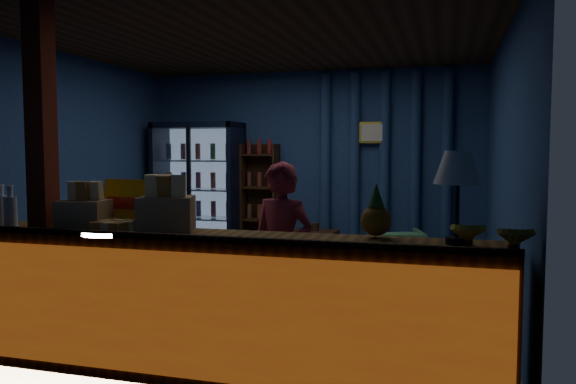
% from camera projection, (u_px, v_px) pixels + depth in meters
% --- Properties ---
extents(ground, '(4.60, 4.60, 0.00)m').
position_uv_depth(ground, '(262.00, 299.00, 5.74)').
color(ground, '#515154').
rests_on(ground, ground).
extents(room_walls, '(4.60, 4.60, 4.60)m').
position_uv_depth(room_walls, '(261.00, 145.00, 5.62)').
color(room_walls, navy).
rests_on(room_walls, ground).
extents(counter, '(4.40, 0.57, 0.99)m').
position_uv_depth(counter, '(174.00, 301.00, 3.87)').
color(counter, brown).
rests_on(counter, ground).
extents(support_post, '(0.16, 0.16, 2.60)m').
position_uv_depth(support_post, '(43.00, 180.00, 4.10)').
color(support_post, maroon).
rests_on(support_post, ground).
extents(beverage_cooler, '(1.20, 0.62, 1.90)m').
position_uv_depth(beverage_cooler, '(201.00, 192.00, 7.93)').
color(beverage_cooler, black).
rests_on(beverage_cooler, ground).
extents(bottle_shelf, '(0.50, 0.28, 1.60)m').
position_uv_depth(bottle_shelf, '(261.00, 202.00, 7.84)').
color(bottle_shelf, '#3D2313').
rests_on(bottle_shelf, ground).
extents(curtain_folds, '(1.74, 0.14, 2.50)m').
position_uv_depth(curtain_folds, '(384.00, 167.00, 7.42)').
color(curtain_folds, navy).
rests_on(curtain_folds, room_walls).
extents(framed_picture, '(0.36, 0.04, 0.28)m').
position_uv_depth(framed_picture, '(373.00, 132.00, 7.39)').
color(framed_picture, gold).
rests_on(framed_picture, room_walls).
extents(shopkeeper, '(0.58, 0.44, 1.43)m').
position_uv_depth(shopkeeper, '(281.00, 255.00, 4.29)').
color(shopkeeper, maroon).
rests_on(shopkeeper, ground).
extents(green_chair, '(0.75, 0.76, 0.57)m').
position_uv_depth(green_chair, '(396.00, 253.00, 6.75)').
color(green_chair, '#4F9E61').
rests_on(green_chair, ground).
extents(side_table, '(0.57, 0.43, 0.59)m').
position_uv_depth(side_table, '(315.00, 250.00, 7.14)').
color(side_table, '#3D2313').
rests_on(side_table, ground).
extents(yellow_sign, '(0.45, 0.12, 0.35)m').
position_uv_depth(yellow_sign, '(128.00, 203.00, 4.17)').
color(yellow_sign, '#F2AB0C').
rests_on(yellow_sign, counter).
extents(snack_box_left, '(0.45, 0.41, 0.40)m').
position_uv_depth(snack_box_left, '(166.00, 211.00, 3.95)').
color(snack_box_left, '#977849').
rests_on(snack_box_left, counter).
extents(snack_box_centre, '(0.37, 0.32, 0.34)m').
position_uv_depth(snack_box_centre, '(84.00, 213.00, 4.00)').
color(snack_box_centre, '#977849').
rests_on(snack_box_centre, counter).
extents(pastry_tray, '(0.50, 0.50, 0.08)m').
position_uv_depth(pastry_tray, '(115.00, 229.00, 3.87)').
color(pastry_tray, silver).
rests_on(pastry_tray, counter).
extents(banana_bunches, '(0.47, 0.28, 0.16)m').
position_uv_depth(banana_bunches, '(490.00, 235.00, 3.23)').
color(banana_bunches, gold).
rests_on(banana_bunches, counter).
extents(table_lamp, '(0.29, 0.29, 0.56)m').
position_uv_depth(table_lamp, '(458.00, 171.00, 3.35)').
color(table_lamp, black).
rests_on(table_lamp, counter).
extents(pineapple, '(0.20, 0.20, 0.34)m').
position_uv_depth(pineapple, '(376.00, 216.00, 3.64)').
color(pineapple, '#91601A').
rests_on(pineapple, counter).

